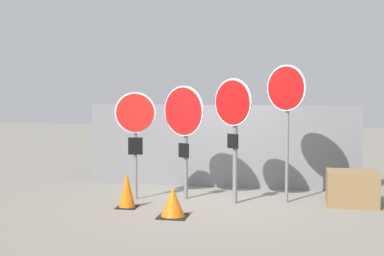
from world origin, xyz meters
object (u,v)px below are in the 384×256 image
storage_crate (352,188)px  stop_sign_2 (233,117)px  stop_sign_3 (286,98)px  traffic_cone_0 (173,203)px  stop_sign_1 (184,120)px  stop_sign_0 (135,120)px  traffic_cone_1 (127,190)px

storage_crate → stop_sign_2: bearing=-172.2°
stop_sign_3 → traffic_cone_0: (-1.72, -1.46, -1.64)m
stop_sign_1 → stop_sign_2: 0.96m
stop_sign_0 → storage_crate: 4.05m
stop_sign_1 → traffic_cone_0: stop_sign_1 is taller
stop_sign_2 → traffic_cone_1: 2.25m
stop_sign_3 → traffic_cone_0: 2.80m
stop_sign_3 → traffic_cone_1: (-2.65, -0.96, -1.57)m
traffic_cone_1 → stop_sign_0: bearing=94.9°
stop_sign_1 → storage_crate: bearing=29.4°
traffic_cone_0 → storage_crate: size_ratio=0.55×
storage_crate → stop_sign_0: bearing=-175.8°
stop_sign_3 → stop_sign_1: bearing=-144.4°
stop_sign_1 → traffic_cone_0: bearing=-57.1°
stop_sign_0 → storage_crate: bearing=-7.2°
stop_sign_1 → traffic_cone_1: bearing=-103.9°
stop_sign_0 → stop_sign_2: stop_sign_2 is taller
traffic_cone_1 → stop_sign_2: bearing=21.8°
stop_sign_2 → stop_sign_3: stop_sign_3 is taller
stop_sign_0 → stop_sign_1: (0.87, 0.21, -0.00)m
stop_sign_0 → traffic_cone_0: 1.98m
stop_sign_0 → stop_sign_1: size_ratio=0.95×
stop_sign_3 → traffic_cone_1: bearing=-126.3°
stop_sign_2 → traffic_cone_1: size_ratio=3.57×
stop_sign_3 → storage_crate: 1.96m
stop_sign_2 → traffic_cone_0: (-0.82, -1.20, -1.32)m
traffic_cone_1 → traffic_cone_0: bearing=-28.2°
stop_sign_1 → storage_crate: stop_sign_1 is taller
stop_sign_0 → stop_sign_3: stop_sign_3 is taller
traffic_cone_0 → storage_crate: 3.24m
stop_sign_1 → stop_sign_0: bearing=-138.6°
stop_sign_0 → traffic_cone_1: (0.06, -0.70, -1.16)m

